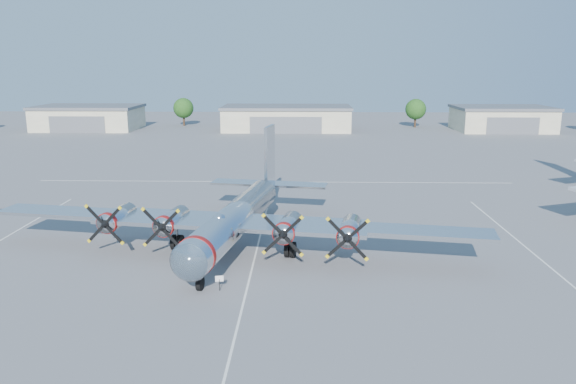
{
  "coord_description": "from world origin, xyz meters",
  "views": [
    {
      "loc": [
        3.68,
        -44.68,
        14.7
      ],
      "look_at": [
        2.34,
        5.34,
        3.2
      ],
      "focal_mm": 35.0,
      "sensor_mm": 36.0,
      "label": 1
    }
  ],
  "objects_px": {
    "hangar_west": "(89,117)",
    "info_placard": "(219,280)",
    "tree_west": "(183,108)",
    "tree_east": "(416,109)",
    "main_bomber_b29": "(239,247)",
    "hangar_center": "(287,118)",
    "hangar_east": "(502,118)"
  },
  "relations": [
    {
      "from": "main_bomber_b29",
      "to": "hangar_center",
      "type": "bearing_deg",
      "value": 98.53
    },
    {
      "from": "tree_east",
      "to": "info_placard",
      "type": "relative_size",
      "value": 6.33
    },
    {
      "from": "main_bomber_b29",
      "to": "info_placard",
      "type": "relative_size",
      "value": 37.57
    },
    {
      "from": "main_bomber_b29",
      "to": "hangar_east",
      "type": "bearing_deg",
      "value": 68.72
    },
    {
      "from": "hangar_east",
      "to": "tree_west",
      "type": "bearing_deg",
      "value": 173.72
    },
    {
      "from": "tree_west",
      "to": "info_placard",
      "type": "relative_size",
      "value": 6.33
    },
    {
      "from": "hangar_east",
      "to": "hangar_center",
      "type": "bearing_deg",
      "value": -180.0
    },
    {
      "from": "hangar_west",
      "to": "main_bomber_b29",
      "type": "distance_m",
      "value": 93.63
    },
    {
      "from": "tree_west",
      "to": "tree_east",
      "type": "bearing_deg",
      "value": -2.08
    },
    {
      "from": "main_bomber_b29",
      "to": "tree_west",
      "type": "bearing_deg",
      "value": 114.06
    },
    {
      "from": "hangar_west",
      "to": "tree_west",
      "type": "bearing_deg",
      "value": 21.89
    },
    {
      "from": "hangar_west",
      "to": "hangar_east",
      "type": "distance_m",
      "value": 93.0
    },
    {
      "from": "hangar_west",
      "to": "main_bomber_b29",
      "type": "relative_size",
      "value": 0.57
    },
    {
      "from": "tree_west",
      "to": "tree_east",
      "type": "height_order",
      "value": "same"
    },
    {
      "from": "hangar_west",
      "to": "main_bomber_b29",
      "type": "height_order",
      "value": "hangar_west"
    },
    {
      "from": "hangar_center",
      "to": "main_bomber_b29",
      "type": "distance_m",
      "value": 82.95
    },
    {
      "from": "hangar_center",
      "to": "info_placard",
      "type": "relative_size",
      "value": 27.28
    },
    {
      "from": "tree_east",
      "to": "main_bomber_b29",
      "type": "relative_size",
      "value": 0.17
    },
    {
      "from": "tree_west",
      "to": "hangar_west",
      "type": "bearing_deg",
      "value": -158.11
    },
    {
      "from": "hangar_west",
      "to": "tree_east",
      "type": "xyz_separation_m",
      "value": [
        75.0,
        6.04,
        1.51
      ]
    },
    {
      "from": "hangar_west",
      "to": "info_placard",
      "type": "height_order",
      "value": "hangar_west"
    },
    {
      "from": "hangar_center",
      "to": "hangar_east",
      "type": "xyz_separation_m",
      "value": [
        48.0,
        0.0,
        0.0
      ]
    },
    {
      "from": "tree_west",
      "to": "tree_east",
      "type": "relative_size",
      "value": 1.0
    },
    {
      "from": "hangar_west",
      "to": "info_placard",
      "type": "xyz_separation_m",
      "value": [
        43.22,
        -92.03,
        -1.98
      ]
    },
    {
      "from": "hangar_east",
      "to": "tree_east",
      "type": "distance_m",
      "value": 19.04
    },
    {
      "from": "tree_west",
      "to": "tree_east",
      "type": "xyz_separation_m",
      "value": [
        55.0,
        -2.0,
        0.0
      ]
    },
    {
      "from": "tree_west",
      "to": "main_bomber_b29",
      "type": "bearing_deg",
      "value": -75.53
    },
    {
      "from": "hangar_west",
      "to": "hangar_center",
      "type": "distance_m",
      "value": 45.0
    },
    {
      "from": "hangar_west",
      "to": "hangar_east",
      "type": "xyz_separation_m",
      "value": [
        93.0,
        0.0,
        0.0
      ]
    },
    {
      "from": "hangar_east",
      "to": "info_placard",
      "type": "distance_m",
      "value": 104.64
    },
    {
      "from": "hangar_west",
      "to": "main_bomber_b29",
      "type": "xyz_separation_m",
      "value": [
        43.47,
        -82.89,
        -2.71
      ]
    },
    {
      "from": "hangar_west",
      "to": "hangar_east",
      "type": "bearing_deg",
      "value": 0.0
    }
  ]
}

